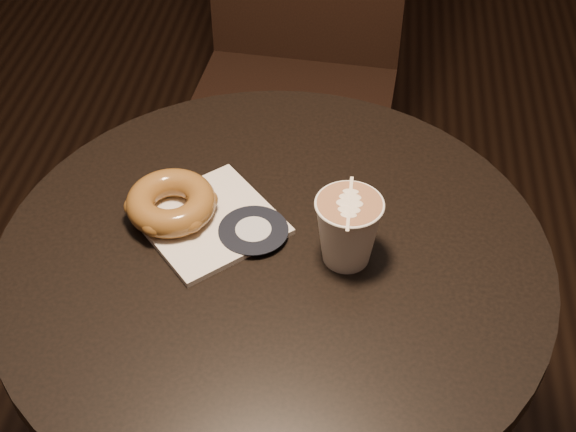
{
  "coord_description": "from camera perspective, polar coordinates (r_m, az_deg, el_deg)",
  "views": [
    {
      "loc": [
        0.1,
        -0.69,
        1.48
      ],
      "look_at": [
        0.01,
        0.03,
        0.79
      ],
      "focal_mm": 50.0,
      "sensor_mm": 36.0,
      "label": 1
    }
  ],
  "objects": [
    {
      "name": "doughnut",
      "position": [
        1.04,
        -8.32,
        0.96
      ],
      "size": [
        0.12,
        0.12,
        0.04
      ],
      "primitive_type": "torus",
      "color": "brown",
      "rests_on": "pastry_bag"
    },
    {
      "name": "chair",
      "position": [
        1.71,
        0.77,
        12.48
      ],
      "size": [
        0.45,
        0.45,
        1.05
      ],
      "rotation": [
        0.0,
        0.0,
        -0.07
      ],
      "color": "black",
      "rests_on": "ground"
    },
    {
      "name": "latte_cup",
      "position": [
        0.97,
        4.27,
        -1.07
      ],
      "size": [
        0.08,
        0.08,
        0.09
      ],
      "primitive_type": null,
      "color": "silver",
      "rests_on": "cafe_table"
    },
    {
      "name": "pastry_bag",
      "position": [
        1.04,
        -5.59,
        -0.39
      ],
      "size": [
        0.22,
        0.22,
        0.01
      ],
      "primitive_type": "cube",
      "rotation": [
        0.0,
        0.0,
        0.73
      ],
      "color": "silver",
      "rests_on": "cafe_table"
    },
    {
      "name": "cafe_table",
      "position": [
        1.16,
        -0.92,
        -9.39
      ],
      "size": [
        0.7,
        0.7,
        0.75
      ],
      "color": "black",
      "rests_on": "ground"
    }
  ]
}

